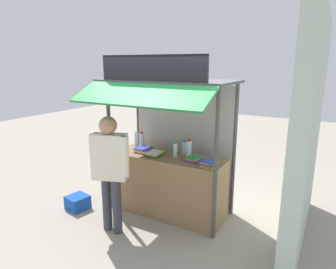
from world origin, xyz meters
TOP-DOWN VIEW (x-y plane):
  - ground_plane at (0.00, 0.00)m, footprint 20.00×20.00m
  - stall_counter at (0.00, 0.00)m, footprint 1.83×0.62m
  - stall_structure at (0.00, 0.13)m, footprint 2.03×1.55m
  - water_bottle_center at (-0.61, 0.15)m, footprint 0.08×0.08m
  - water_bottle_mid_left at (0.11, 0.03)m, footprint 0.07×0.07m
  - water_bottle_rear_center at (-0.77, 0.23)m, footprint 0.07×0.07m
  - water_bottle_front_left at (0.18, 0.20)m, footprint 0.07×0.07m
  - water_bottle_right at (0.31, 0.12)m, footprint 0.08×0.08m
  - magazine_stack_back_left at (-0.20, -0.08)m, footprint 0.24×0.30m
  - magazine_stack_back_right at (0.74, -0.13)m, footprint 0.22×0.25m
  - magazine_stack_far_right at (0.46, -0.02)m, footprint 0.20×0.25m
  - magazine_stack_far_left at (-0.46, -0.01)m, footprint 0.26×0.26m
  - banana_bunch_leftmost at (0.30, -0.41)m, footprint 0.11×0.11m
  - banana_bunch_inner_right at (-0.20, -0.41)m, footprint 0.10×0.10m
  - vendor_person at (-0.45, -0.87)m, footprint 0.65×0.37m
  - plastic_crate at (-1.41, -0.63)m, footprint 0.38×0.38m
  - neighbour_wall at (1.94, 0.30)m, footprint 0.20×2.40m

SIDE VIEW (x-z plane):
  - ground_plane at x=0.00m, z-range 0.00..0.00m
  - plastic_crate at x=-1.41m, z-range 0.00..0.23m
  - stall_counter at x=0.00m, z-range 0.00..0.99m
  - magazine_stack_back_left at x=-0.20m, z-range 0.99..1.04m
  - magazine_stack_far_right at x=0.46m, z-range 0.99..1.05m
  - magazine_stack_far_left at x=-0.46m, z-range 0.99..1.06m
  - magazine_stack_back_right at x=0.74m, z-range 0.99..1.07m
  - vendor_person at x=-0.45m, z-range 0.18..1.89m
  - water_bottle_front_left at x=0.18m, z-range 0.98..1.22m
  - water_bottle_mid_left at x=0.11m, z-range 0.98..1.22m
  - water_bottle_rear_center at x=-0.77m, z-range 0.98..1.24m
  - water_bottle_right at x=0.31m, z-range 0.98..1.27m
  - water_bottle_center at x=-0.61m, z-range 0.98..1.28m
  - neighbour_wall at x=1.94m, z-range 0.00..3.01m
  - stall_structure at x=0.00m, z-range 0.27..2.80m
  - banana_bunch_leftmost at x=0.30m, z-range 1.73..2.00m
  - banana_bunch_inner_right at x=-0.20m, z-range 1.76..2.00m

